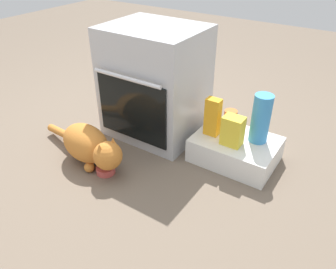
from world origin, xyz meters
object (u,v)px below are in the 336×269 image
snack_bag (233,131)px  juice_carton (213,117)px  food_bowl (106,169)px  pantry_cabinet (235,149)px  cat (90,145)px  water_bottle (261,119)px  oven (155,83)px  sauce_jar (230,121)px

snack_bag → juice_carton: bearing=166.9°
food_bowl → pantry_cabinet: bearing=43.1°
cat → water_bottle: bearing=45.3°
oven → food_bowl: size_ratio=6.54×
food_bowl → cat: (-0.14, 0.03, 0.10)m
sauce_jar → juice_carton: size_ratio=0.58×
cat → juice_carton: bearing=51.3°
oven → food_bowl: (0.03, -0.56, -0.34)m
food_bowl → water_bottle: bearing=41.1°
sauce_jar → water_bottle: size_ratio=0.47×
snack_bag → water_bottle: bearing=47.1°
pantry_cabinet → water_bottle: bearing=28.1°
juice_carton → food_bowl: bearing=-129.6°
food_bowl → snack_bag: size_ratio=0.63×
sauce_jar → water_bottle: (0.19, -0.01, 0.08)m
sauce_jar → cat: bearing=-137.5°
oven → snack_bag: size_ratio=4.12×
pantry_cabinet → cat: (-0.73, -0.52, 0.05)m
cat → food_bowl: bearing=-0.0°
oven → cat: (-0.11, -0.54, -0.24)m
water_bottle → snack_bag: bearing=-132.9°
water_bottle → sauce_jar: bearing=176.8°
pantry_cabinet → snack_bag: 0.18m
water_bottle → oven: bearing=-176.5°
pantry_cabinet → sauce_jar: sauce_jar is taller
sauce_jar → snack_bag: (0.08, -0.13, 0.02)m
oven → food_bowl: bearing=-86.9°
juice_carton → snack_bag: bearing=-13.1°
food_bowl → water_bottle: (0.69, 0.61, 0.28)m
oven → water_bottle: oven is taller
juice_carton → pantry_cabinet: bearing=11.0°
pantry_cabinet → cat: bearing=-144.3°
cat → snack_bag: snack_bag is taller
pantry_cabinet → snack_bag: (-0.01, -0.07, 0.17)m
juice_carton → water_bottle: bearing=18.5°
water_bottle → juice_carton: size_ratio=1.25×
sauce_jar → oven: bearing=-174.1°
sauce_jar → juice_carton: juice_carton is taller
pantry_cabinet → juice_carton: bearing=-169.0°
cat → oven: bearing=88.8°
water_bottle → juice_carton: (-0.27, -0.09, -0.03)m
oven → juice_carton: (0.46, -0.04, -0.10)m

